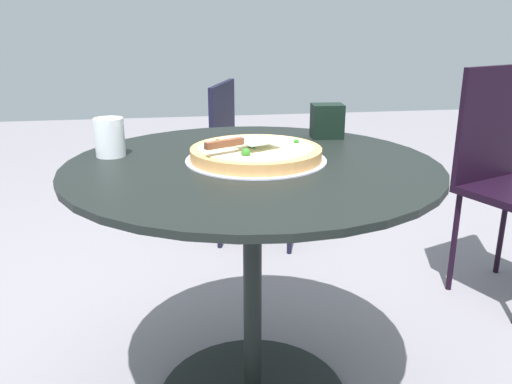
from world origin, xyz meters
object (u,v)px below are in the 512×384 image
Objects in this scene: napkin_dispenser at (327,121)px; patio_chair_corner at (247,148)px; patio_table at (252,234)px; pizza_on_tray at (256,154)px; drinking_cup at (110,137)px; patio_chair_near at (506,168)px; pizza_server at (241,142)px.

napkin_dispenser reaches higher than patio_chair_corner.
patio_table is 0.23m from pizza_on_tray.
napkin_dispenser is at bearing 134.01° from patio_table.
drinking_cup is 0.11× the size of patio_chair_near.
patio_chair_near is 1.21m from patio_chair_corner.
pizza_on_tray is 1.30m from patio_chair_corner.
patio_table is at bearing -32.61° from pizza_on_tray.
patio_chair_near is (-0.27, 0.84, -0.27)m from napkin_dispenser.
pizza_on_tray is 1.82× the size of pizza_server.
drinking_cup is 1.31m from patio_chair_corner.
napkin_dispenser is (-0.27, 0.28, 0.26)m from patio_table.
pizza_server is (0.04, -0.05, 0.04)m from pizza_on_tray.
drinking_cup is (-0.11, -0.39, 0.03)m from pizza_on_tray.
pizza_server is at bearing -47.33° from pizza_on_tray.
pizza_on_tray is 0.47× the size of patio_chair_corner.
patio_table is 9.31× the size of napkin_dispenser.
patio_table is 1.06× the size of patio_chair_near.
pizza_on_tray is at bearing -64.76° from patio_chair_near.
patio_chair_corner is (-1.01, -0.12, -0.32)m from napkin_dispenser.
pizza_server is at bearing -132.64° from napkin_dispenser.
patio_chair_near reaches higher than pizza_on_tray.
patio_chair_corner reaches higher than patio_table.
patio_chair_corner is at bearing 172.86° from patio_table.
patio_chair_near reaches higher than drinking_cup.
patio_table is at bearing -64.16° from patio_chair_near.
drinking_cup reaches higher than patio_table.
patio_table is 0.47m from napkin_dispenser.
pizza_server is (0.02, -0.03, 0.27)m from patio_table.
pizza_on_tray is 0.37m from napkin_dispenser.
pizza_server is 0.22× the size of patio_chair_near.
napkin_dispenser is 0.92m from patio_chair_near.
patio_table is at bearing -131.69° from napkin_dispenser.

